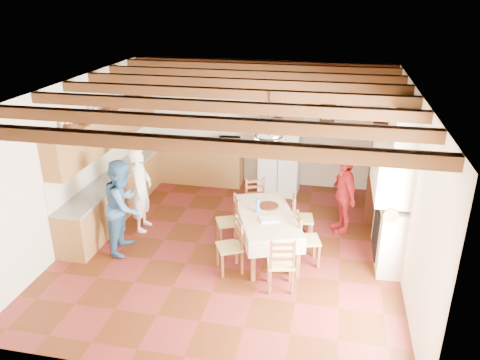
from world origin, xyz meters
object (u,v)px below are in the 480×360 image
(dining_table, at_px, (267,218))
(chair_end_far, at_px, (257,204))
(chair_left_near, at_px, (229,246))
(chair_left_far, at_px, (228,221))
(chair_right_near, at_px, (308,239))
(microwave, at_px, (229,144))
(person_woman_blue, at_px, (124,206))
(chair_end_near, at_px, (281,262))
(person_man, at_px, (141,189))
(hutch, at_px, (381,166))
(person_woman_red, at_px, (344,195))
(chair_right_far, at_px, (302,218))
(refrigerator, at_px, (280,155))

(dining_table, relative_size, chair_end_far, 2.13)
(chair_left_near, xyz_separation_m, chair_left_far, (-0.23, 0.88, 0.00))
(chair_right_near, relative_size, microwave, 1.87)
(chair_left_near, bearing_deg, person_woman_blue, -126.44)
(dining_table, height_order, chair_end_near, chair_end_near)
(chair_left_near, height_order, chair_left_far, same)
(chair_left_near, relative_size, person_man, 0.56)
(hutch, height_order, chair_left_far, hutch)
(person_woman_blue, height_order, person_woman_red, person_woman_blue)
(chair_left_near, relative_size, chair_right_far, 1.00)
(dining_table, height_order, chair_end_far, chair_end_far)
(refrigerator, bearing_deg, person_man, -134.21)
(hutch, height_order, chair_end_far, hutch)
(chair_left_near, relative_size, person_woman_red, 0.61)
(chair_left_far, bearing_deg, dining_table, 50.43)
(refrigerator, relative_size, hutch, 0.85)
(chair_end_near, xyz_separation_m, person_woman_blue, (-2.95, 0.65, 0.40))
(microwave, bearing_deg, chair_right_near, -60.20)
(chair_end_far, distance_m, microwave, 2.31)
(chair_right_far, height_order, chair_end_near, same)
(chair_right_near, bearing_deg, microwave, 18.48)
(dining_table, xyz_separation_m, chair_end_far, (-0.36, 1.05, -0.24))
(dining_table, relative_size, person_woman_red, 1.30)
(dining_table, height_order, microwave, microwave)
(hutch, distance_m, microwave, 3.57)
(chair_left_near, xyz_separation_m, chair_end_far, (0.17, 1.72, 0.00))
(person_woman_blue, bearing_deg, hutch, -65.23)
(chair_left_near, height_order, chair_end_near, same)
(person_man, xyz_separation_m, person_woman_red, (3.91, 0.71, -0.08))
(hutch, bearing_deg, chair_left_far, -139.82)
(chair_left_near, distance_m, person_woman_blue, 2.09)
(chair_right_near, relative_size, chair_right_far, 1.00)
(chair_left_near, xyz_separation_m, person_man, (-2.04, 1.13, 0.38))
(hutch, xyz_separation_m, person_woman_blue, (-4.64, -2.51, -0.19))
(dining_table, distance_m, person_woman_blue, 2.59)
(chair_end_far, distance_m, person_man, 2.32)
(chair_right_near, bearing_deg, person_man, 64.23)
(chair_end_near, bearing_deg, chair_right_far, -109.87)
(chair_left_near, distance_m, chair_end_far, 1.73)
(hutch, xyz_separation_m, dining_table, (-2.08, -2.16, -0.35))
(dining_table, distance_m, chair_end_far, 1.13)
(refrigerator, distance_m, microwave, 1.29)
(chair_right_near, xyz_separation_m, person_woman_red, (0.58, 1.34, 0.30))
(hutch, distance_m, person_woman_blue, 5.28)
(chair_left_far, xyz_separation_m, microwave, (-0.62, 2.84, 0.56))
(refrigerator, height_order, chair_end_far, refrigerator)
(person_man, bearing_deg, person_woman_red, -85.21)
(person_woman_red, bearing_deg, chair_end_near, -45.59)
(dining_table, distance_m, chair_end_near, 1.10)
(person_man, bearing_deg, chair_right_far, -92.60)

